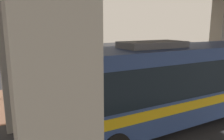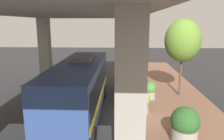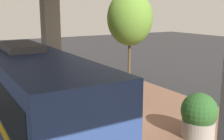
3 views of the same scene
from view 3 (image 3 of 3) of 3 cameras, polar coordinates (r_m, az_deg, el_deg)
ground_plane at (r=12.30m, az=0.49°, el=-11.68°), size 80.00×80.00×0.00m
sidewalk_strip at (r=13.97m, az=11.19°, el=-8.88°), size 6.00×40.00×0.02m
bus at (r=10.84m, az=-16.24°, el=-4.28°), size 2.71×10.28×3.68m
fire_hydrant at (r=14.51m, az=-2.70°, el=-5.55°), size 0.44×0.21×1.11m
planter_front at (r=13.11m, az=0.48°, el=-6.69°), size 1.11×1.11×1.45m
planter_middle at (r=11.67m, az=17.20°, el=-8.91°), size 1.43×1.43×1.81m
planter_back at (r=15.89m, az=-2.21°, el=-3.50°), size 1.01×1.01×1.38m
street_tree_near at (r=17.48m, az=3.64°, el=10.44°), size 2.80×2.80×6.15m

